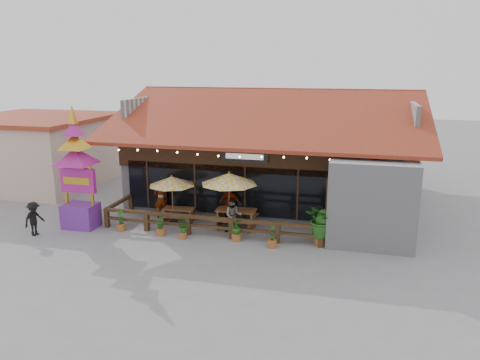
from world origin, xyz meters
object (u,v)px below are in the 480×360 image
(picnic_table_right, at_px, (236,215))
(pedestrian, at_px, (34,219))
(umbrella_left, at_px, (172,181))
(umbrella_right, at_px, (229,179))
(picnic_table_left, at_px, (179,213))
(tropical_plant, at_px, (321,220))
(thai_sign_tower, at_px, (76,159))

(picnic_table_right, xyz_separation_m, pedestrian, (-8.35, -3.17, 0.18))
(umbrella_left, relative_size, umbrella_right, 0.86)
(umbrella_right, height_order, pedestrian, umbrella_right)
(picnic_table_right, bearing_deg, picnic_table_left, 178.92)
(picnic_table_left, height_order, picnic_table_right, picnic_table_right)
(picnic_table_left, distance_m, tropical_plant, 6.94)
(picnic_table_right, xyz_separation_m, tropical_plant, (3.96, -1.16, 0.51))
(umbrella_left, distance_m, tropical_plant, 7.17)
(umbrella_right, distance_m, picnic_table_left, 3.26)
(umbrella_left, bearing_deg, thai_sign_tower, -157.71)
(umbrella_left, height_order, picnic_table_right, umbrella_left)
(umbrella_right, xyz_separation_m, tropical_plant, (4.19, -0.81, -1.29))
(picnic_table_left, relative_size, pedestrian, 1.00)
(umbrella_left, bearing_deg, umbrella_right, -4.48)
(pedestrian, bearing_deg, picnic_table_left, -47.65)
(tropical_plant, distance_m, pedestrian, 12.47)
(tropical_plant, xyz_separation_m, pedestrian, (-12.31, -2.01, -0.33))
(thai_sign_tower, bearing_deg, picnic_table_left, 23.35)
(picnic_table_right, bearing_deg, pedestrian, -159.18)
(picnic_table_left, bearing_deg, umbrella_right, -8.83)
(picnic_table_left, relative_size, thai_sign_tower, 0.25)
(thai_sign_tower, relative_size, pedestrian, 3.96)
(umbrella_left, relative_size, thai_sign_tower, 0.39)
(umbrella_left, distance_m, pedestrian, 6.23)
(picnic_table_left, height_order, thai_sign_tower, thai_sign_tower)
(picnic_table_left, relative_size, picnic_table_right, 0.83)
(picnic_table_right, relative_size, tropical_plant, 0.96)
(umbrella_left, bearing_deg, tropical_plant, -8.37)
(umbrella_right, bearing_deg, picnic_table_left, 171.17)
(tropical_plant, bearing_deg, picnic_table_left, 169.85)
(picnic_table_right, distance_m, thai_sign_tower, 7.64)
(umbrella_right, distance_m, tropical_plant, 4.46)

